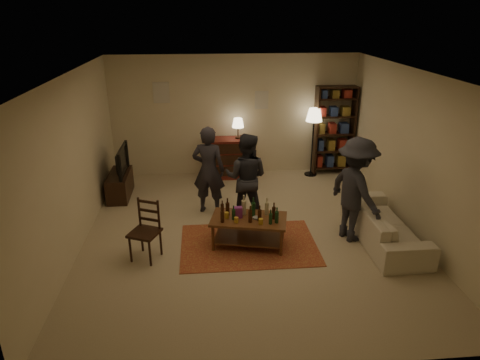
{
  "coord_description": "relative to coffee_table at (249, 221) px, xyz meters",
  "views": [
    {
      "loc": [
        -0.73,
        -6.43,
        3.61
      ],
      "look_at": [
        -0.14,
        0.1,
        0.96
      ],
      "focal_mm": 32.0,
      "sensor_mm": 36.0,
      "label": 1
    }
  ],
  "objects": [
    {
      "name": "sofa",
      "position": [
        2.24,
        -0.03,
        -0.12
      ],
      "size": [
        0.81,
        2.08,
        0.61
      ],
      "primitive_type": "imported",
      "rotation": [
        0.0,
        0.0,
        1.57
      ],
      "color": "beige",
      "rests_on": "ground"
    },
    {
      "name": "dining_chair",
      "position": [
        -1.59,
        -0.21,
        0.07
      ],
      "size": [
        0.54,
        0.54,
        0.95
      ],
      "rotation": [
        0.0,
        0.0,
        -0.41
      ],
      "color": "black",
      "rests_on": "ground"
    },
    {
      "name": "coffee_table",
      "position": [
        0.0,
        0.0,
        0.0
      ],
      "size": [
        1.31,
        0.9,
        0.83
      ],
      "rotation": [
        0.0,
        0.0,
        -0.22
      ],
      "color": "brown",
      "rests_on": "ground"
    },
    {
      "name": "dresser",
      "position": [
        -0.15,
        3.08,
        0.05
      ],
      "size": [
        1.0,
        0.5,
        1.36
      ],
      "color": "maroon",
      "rests_on": "ground"
    },
    {
      "name": "person_right",
      "position": [
        0.06,
        0.95,
        0.38
      ],
      "size": [
        0.94,
        0.83,
        1.62
      ],
      "primitive_type": "imported",
      "rotation": [
        0.0,
        0.0,
        2.81
      ],
      "color": "#26272D",
      "rests_on": "ground"
    },
    {
      "name": "person_by_sofa",
      "position": [
        1.74,
        0.08,
        0.45
      ],
      "size": [
        0.99,
        1.28,
        1.75
      ],
      "primitive_type": "imported",
      "rotation": [
        0.0,
        0.0,
        1.91
      ],
      "color": "#282930",
      "rests_on": "ground"
    },
    {
      "name": "person_left",
      "position": [
        -0.6,
        1.31,
        0.4
      ],
      "size": [
        0.69,
        0.54,
        1.66
      ],
      "primitive_type": "imported",
      "rotation": [
        0.0,
        0.0,
        2.88
      ],
      "color": "#25242B",
      "rests_on": "ground"
    },
    {
      "name": "rug",
      "position": [
        0.0,
        -0.0,
        -0.42
      ],
      "size": [
        2.2,
        1.5,
        0.01
      ],
      "primitive_type": "cube",
      "color": "maroon",
      "rests_on": "ground"
    },
    {
      "name": "bookshelf",
      "position": [
        2.29,
        3.15,
        0.61
      ],
      "size": [
        0.9,
        0.34,
        2.02
      ],
      "color": "black",
      "rests_on": "ground"
    },
    {
      "name": "tv_stand",
      "position": [
        -2.4,
        2.17,
        -0.04
      ],
      "size": [
        0.4,
        1.0,
        1.06
      ],
      "color": "black",
      "rests_on": "ground"
    },
    {
      "name": "floor_lamp",
      "position": [
        1.78,
        3.02,
        0.89
      ],
      "size": [
        0.36,
        0.36,
        1.56
      ],
      "color": "black",
      "rests_on": "ground"
    },
    {
      "name": "room_shell",
      "position": [
        -0.6,
        3.35,
        1.39
      ],
      "size": [
        6.0,
        6.0,
        6.0
      ],
      "color": "beige",
      "rests_on": "ground"
    },
    {
      "name": "floor",
      "position": [
        0.04,
        0.37,
        -0.43
      ],
      "size": [
        6.0,
        6.0,
        0.0
      ],
      "primitive_type": "plane",
      "color": "#C6B793",
      "rests_on": "ground"
    }
  ]
}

